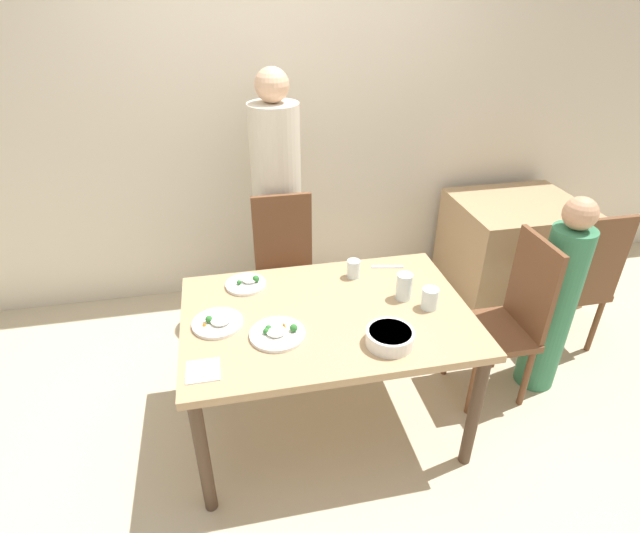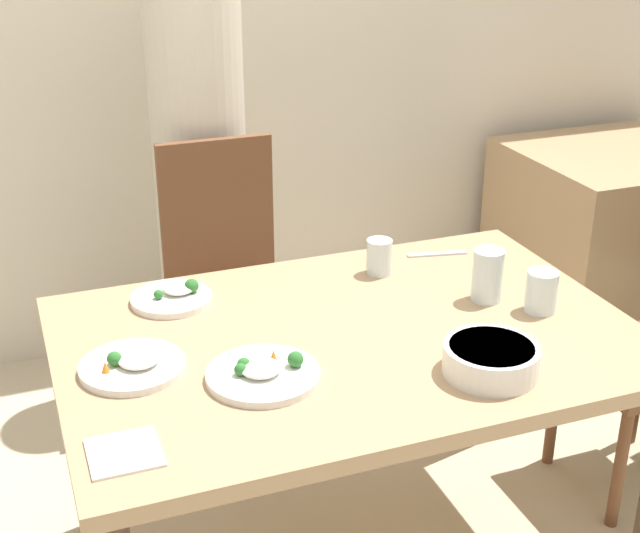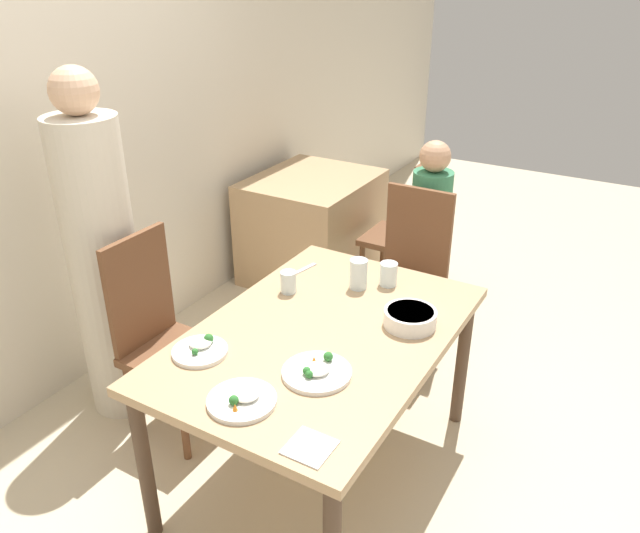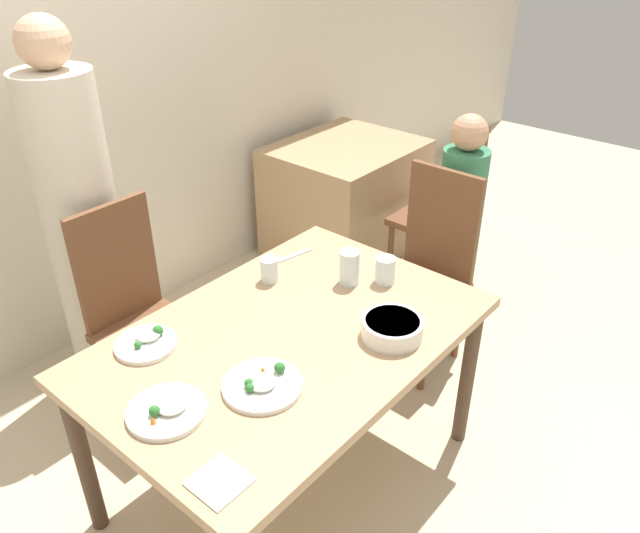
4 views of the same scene
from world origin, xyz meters
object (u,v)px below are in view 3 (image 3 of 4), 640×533
at_px(person_child, 427,248).
at_px(glass_water_tall, 358,274).
at_px(person_adult, 104,265).
at_px(plate_rice_adult, 317,371).
at_px(chair_child_spot, 408,275).
at_px(bowl_curry, 410,318).
at_px(chair_adult_spot, 161,333).

xyz_separation_m(person_child, glass_water_tall, (-0.92, -0.01, 0.24)).
bearing_deg(person_child, person_adult, 142.45).
relative_size(person_adult, plate_rice_adult, 6.67).
height_order(chair_child_spot, bowl_curry, chair_child_spot).
height_order(person_child, glass_water_tall, person_child).
bearing_deg(person_child, bowl_curry, -162.68).
bearing_deg(person_adult, glass_water_tall, -65.56).
relative_size(person_child, glass_water_tall, 8.63).
height_order(person_adult, bowl_curry, person_adult).
bearing_deg(person_adult, bowl_curry, -77.60).
distance_m(chair_child_spot, plate_rice_adult, 1.35).
distance_m(chair_child_spot, person_child, 0.28).
xyz_separation_m(chair_child_spot, bowl_curry, (-0.83, -0.34, 0.26)).
bearing_deg(chair_child_spot, bowl_curry, -67.43).
bearing_deg(person_adult, plate_rice_adult, -97.62).
bearing_deg(chair_adult_spot, plate_rice_adult, -100.16).
relative_size(bowl_curry, plate_rice_adult, 0.85).
relative_size(chair_child_spot, person_adult, 0.58).
height_order(person_adult, plate_rice_adult, person_adult).
relative_size(chair_adult_spot, chair_child_spot, 1.00).
relative_size(chair_child_spot, person_child, 0.82).
relative_size(chair_adult_spot, glass_water_tall, 7.06).
height_order(person_child, plate_rice_adult, person_child).
xyz_separation_m(person_adult, person_child, (1.42, -1.09, -0.22)).
distance_m(chair_child_spot, bowl_curry, 0.93).
bearing_deg(person_child, chair_adult_spot, 151.59).
height_order(chair_child_spot, person_child, person_child).
bearing_deg(plate_rice_adult, glass_water_tall, 14.73).
bearing_deg(plate_rice_adult, chair_adult_spot, 79.84).
distance_m(bowl_curry, plate_rice_adult, 0.51).
distance_m(person_child, glass_water_tall, 0.95).
relative_size(person_adult, person_child, 1.41).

